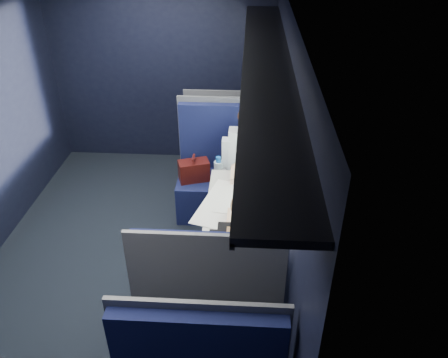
# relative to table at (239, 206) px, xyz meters

# --- Properties ---
(ground) EXTENTS (2.80, 4.20, 0.01)m
(ground) POSITION_rel_table_xyz_m (-1.03, 0.00, -0.67)
(ground) COLOR black
(room_shell) EXTENTS (3.00, 4.40, 2.40)m
(room_shell) POSITION_rel_table_xyz_m (-1.01, 0.00, 0.81)
(room_shell) COLOR black
(room_shell) RESTS_ON ground
(table) EXTENTS (0.62, 1.00, 0.74)m
(table) POSITION_rel_table_xyz_m (0.00, 0.00, 0.00)
(table) COLOR #54565E
(table) RESTS_ON ground
(seat_bay_near) EXTENTS (1.04, 0.62, 1.26)m
(seat_bay_near) POSITION_rel_table_xyz_m (-0.19, 0.87, -0.24)
(seat_bay_near) COLOR #0C1036
(seat_bay_near) RESTS_ON ground
(seat_bay_far) EXTENTS (1.04, 0.62, 1.26)m
(seat_bay_far) POSITION_rel_table_xyz_m (-0.18, -0.87, -0.25)
(seat_bay_far) COLOR #0C1036
(seat_bay_far) RESTS_ON ground
(seat_row_front) EXTENTS (1.04, 0.51, 1.16)m
(seat_row_front) POSITION_rel_table_xyz_m (-0.18, 1.80, -0.25)
(seat_row_front) COLOR #0C1036
(seat_row_front) RESTS_ON ground
(man) EXTENTS (0.53, 0.56, 1.32)m
(man) POSITION_rel_table_xyz_m (0.07, 0.70, 0.06)
(man) COLOR black
(man) RESTS_ON ground
(woman) EXTENTS (0.53, 0.56, 1.32)m
(woman) POSITION_rel_table_xyz_m (0.07, -0.71, 0.06)
(woman) COLOR black
(woman) RESTS_ON ground
(papers) EXTENTS (0.68, 0.83, 0.01)m
(papers) POSITION_rel_table_xyz_m (-0.07, -0.10, 0.08)
(papers) COLOR white
(papers) RESTS_ON table
(laptop) EXTENTS (0.23, 0.31, 0.23)m
(laptop) POSITION_rel_table_xyz_m (0.29, 0.09, 0.14)
(laptop) COLOR silver
(laptop) RESTS_ON table
(bottle_small) EXTENTS (0.07, 0.07, 0.24)m
(bottle_small) POSITION_rel_table_xyz_m (0.25, 0.25, 0.18)
(bottle_small) COLOR silver
(bottle_small) RESTS_ON table
(cup) EXTENTS (0.07, 0.07, 0.09)m
(cup) POSITION_rel_table_xyz_m (0.20, 0.44, 0.12)
(cup) COLOR white
(cup) RESTS_ON table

